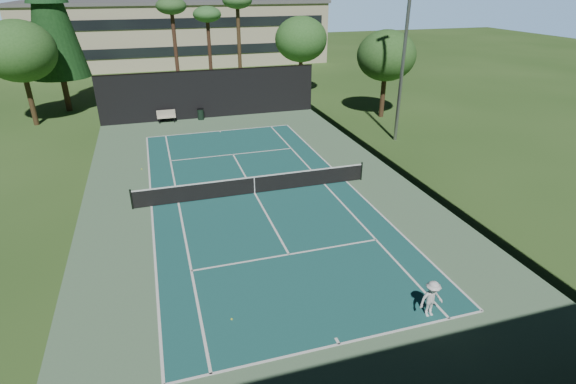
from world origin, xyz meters
name	(u,v)px	position (x,y,z in m)	size (l,w,h in m)	color
ground	(255,193)	(0.00, 0.00, 0.00)	(160.00, 160.00, 0.00)	#315620
apron_slab	(255,193)	(0.00, 0.00, 0.01)	(18.00, 32.00, 0.01)	#567B58
court_surface	(255,193)	(0.00, 0.00, 0.01)	(10.97, 23.77, 0.01)	#1A5552
court_lines	(255,193)	(0.00, 0.00, 0.02)	(11.07, 23.87, 0.01)	white
tennis_net	(254,184)	(0.00, 0.00, 0.56)	(12.90, 0.10, 1.10)	black
fence	(253,159)	(0.00, 0.06, 2.01)	(18.04, 32.05, 4.03)	black
player	(432,299)	(3.56, -11.49, 0.70)	(0.91, 0.52, 1.41)	silver
tennis_ball_a	(232,319)	(-3.09, -9.72, 0.04)	(0.07, 0.07, 0.07)	yellow
tennis_ball_b	(206,186)	(-2.41, 1.77, 0.03)	(0.07, 0.07, 0.07)	#CFE333
tennis_ball_c	(287,173)	(2.50, 2.12, 0.04)	(0.07, 0.07, 0.07)	#CEDE32
tennis_ball_d	(142,169)	(-5.92, 5.45, 0.04)	(0.08, 0.08, 0.08)	#D9EF36
park_bench	(166,116)	(-3.80, 15.57, 0.55)	(1.50, 0.45, 1.02)	beige
trash_bin	(201,114)	(-1.00, 15.60, 0.48)	(0.56, 0.56, 0.95)	black
palm_a	(172,10)	(-2.00, 24.00, 8.19)	(2.80, 2.80, 9.32)	#482C1F
palm_b	(207,17)	(1.50, 26.00, 7.36)	(2.80, 2.80, 8.42)	#442A1D
palm_c	(237,5)	(4.00, 23.00, 8.60)	(2.80, 2.80, 9.77)	#4C3620
decid_tree_a	(301,39)	(10.00, 22.00, 5.42)	(5.12, 5.12, 7.62)	#4F3422
decid_tree_b	(386,56)	(14.00, 12.00, 5.08)	(4.80, 4.80, 7.14)	#49321F
decid_tree_c	(19,51)	(-14.00, 18.00, 5.76)	(5.44, 5.44, 8.09)	#47341E
campus_building	(179,32)	(0.00, 45.98, 4.21)	(40.50, 12.50, 8.30)	#BEB393
light_pole	(404,49)	(12.00, 6.00, 6.46)	(0.90, 0.25, 12.22)	gray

